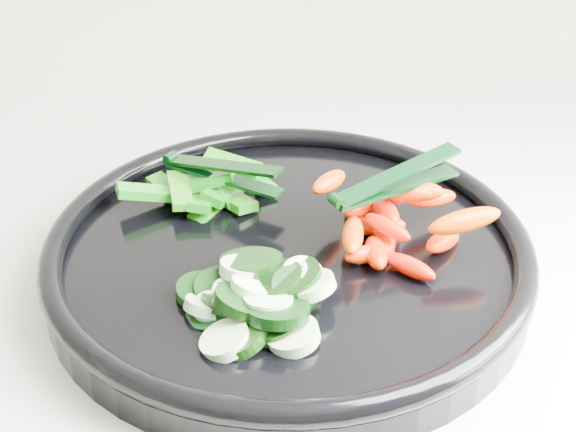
{
  "coord_description": "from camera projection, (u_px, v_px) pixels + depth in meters",
  "views": [
    {
      "loc": [
        0.43,
        1.13,
        1.31
      ],
      "look_at": [
        0.47,
        1.63,
        0.99
      ],
      "focal_mm": 50.0,
      "sensor_mm": 36.0,
      "label": 1
    }
  ],
  "objects": [
    {
      "name": "pepper_pile",
      "position": [
        208.0,
        190.0,
        0.68
      ],
      "size": [
        0.14,
        0.09,
        0.04
      ],
      "color": "#11730B",
      "rests_on": "veggie_tray"
    },
    {
      "name": "cucumber_pile",
      "position": [
        251.0,
        297.0,
        0.55
      ],
      "size": [
        0.13,
        0.12,
        0.04
      ],
      "color": "black",
      "rests_on": "veggie_tray"
    },
    {
      "name": "tong_pepper",
      "position": [
        220.0,
        171.0,
        0.67
      ],
      "size": [
        0.1,
        0.08,
        0.02
      ],
      "color": "black",
      "rests_on": "pepper_pile"
    },
    {
      "name": "tong_carrot",
      "position": [
        393.0,
        182.0,
        0.61
      ],
      "size": [
        0.11,
        0.06,
        0.02
      ],
      "color": "black",
      "rests_on": "carrot_pile"
    },
    {
      "name": "veggie_tray",
      "position": [
        288.0,
        254.0,
        0.62
      ],
      "size": [
        0.41,
        0.41,
        0.04
      ],
      "color": "black",
      "rests_on": "counter"
    },
    {
      "name": "carrot_pile",
      "position": [
        391.0,
        220.0,
        0.62
      ],
      "size": [
        0.14,
        0.14,
        0.05
      ],
      "color": "red",
      "rests_on": "veggie_tray"
    }
  ]
}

